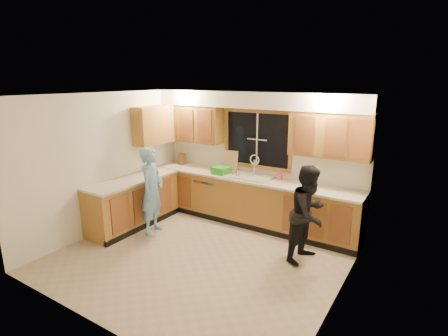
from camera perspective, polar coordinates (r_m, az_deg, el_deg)
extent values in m
plane|color=tan|center=(5.70, -3.90, -14.22)|extent=(4.20, 4.20, 0.00)
plane|color=white|center=(5.01, -4.39, 11.76)|extent=(4.20, 4.20, 0.00)
plane|color=white|center=(6.79, 5.42, 1.78)|extent=(4.20, 0.00, 4.20)
plane|color=white|center=(6.65, -18.87, 0.78)|extent=(0.00, 3.80, 3.80)
plane|color=white|center=(4.37, 18.77, -6.17)|extent=(0.00, 3.80, 3.80)
cube|color=#A97331|center=(6.76, 4.09, -5.41)|extent=(4.20, 0.60, 0.88)
cube|color=#A97331|center=(6.87, -14.47, -5.51)|extent=(0.60, 1.90, 0.88)
cube|color=beige|center=(6.61, 4.10, -1.69)|extent=(4.20, 0.63, 0.04)
cube|color=beige|center=(6.72, -14.63, -1.85)|extent=(0.63, 1.90, 0.04)
cube|color=#A97331|center=(7.30, -5.16, 7.26)|extent=(1.35, 0.33, 0.75)
cube|color=#A97331|center=(6.03, 17.01, 5.16)|extent=(1.35, 0.33, 0.75)
cube|color=#A97331|center=(7.17, -11.43, 6.90)|extent=(0.33, 0.90, 0.75)
cube|color=white|center=(6.48, 4.93, 11.02)|extent=(4.20, 0.35, 0.30)
cube|color=black|center=(6.72, 5.47, 4.68)|extent=(1.30, 0.01, 1.00)
cube|color=#A97331|center=(6.64, 5.54, 9.22)|extent=(1.44, 0.03, 0.07)
cube|color=#A97331|center=(6.82, 5.32, 0.24)|extent=(1.44, 0.03, 0.07)
cube|color=#A97331|center=(7.04, 0.44, 5.20)|extent=(0.07, 0.03, 1.00)
cube|color=#A97331|center=(6.43, 10.88, 4.06)|extent=(0.07, 0.03, 1.00)
cube|color=silver|center=(6.61, 4.17, -1.41)|extent=(0.86, 0.52, 0.03)
cube|color=silver|center=(6.73, 2.58, -1.89)|extent=(0.38, 0.42, 0.18)
cube|color=silver|center=(6.54, 5.77, -2.43)|extent=(0.38, 0.42, 0.18)
cylinder|color=silver|center=(6.74, 5.00, 0.21)|extent=(0.04, 0.04, 0.28)
torus|color=silver|center=(6.71, 5.02, 1.37)|extent=(0.21, 0.03, 0.21)
cube|color=silver|center=(7.18, -1.95, -4.43)|extent=(0.60, 0.56, 0.82)
cube|color=silver|center=(6.52, -18.12, -6.79)|extent=(0.58, 0.75, 0.90)
imported|color=#73ADDA|center=(6.36, -11.67, -3.67)|extent=(0.53, 0.66, 1.58)
imported|color=black|center=(5.47, 13.66, -7.25)|extent=(0.71, 0.83, 1.50)
cube|color=brown|center=(7.63, -6.87, 1.50)|extent=(0.13, 0.11, 0.23)
cube|color=tan|center=(7.01, 1.06, 1.19)|extent=(0.32, 0.18, 0.40)
cube|color=green|center=(6.79, -0.46, -0.40)|extent=(0.32, 0.30, 0.14)
imported|color=#E15578|center=(6.51, 9.05, -1.11)|extent=(0.08, 0.09, 0.17)
imported|color=silver|center=(6.16, 13.25, -2.80)|extent=(0.24, 0.24, 0.05)
cylinder|color=tan|center=(6.61, 2.21, -0.88)|extent=(0.08, 0.08, 0.13)
cylinder|color=tan|center=(6.67, 1.53, -0.82)|extent=(0.08, 0.08, 0.11)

